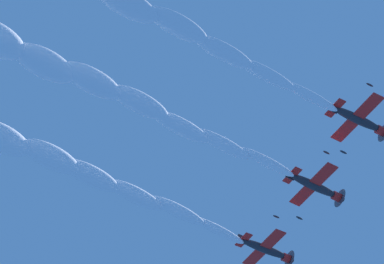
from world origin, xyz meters
The scene contains 5 objects.
airplane_lead centered at (-12.29, 11.06, 90.35)m, with size 7.85×8.30×4.57m.
airplane_left_wingman centered at (-2.70, 4.28, 89.30)m, with size 7.85×8.26×4.62m.
airplane_right_wingman centered at (5.60, -2.40, 88.95)m, with size 7.81×8.27×4.80m.
smoke_trail_lead centered at (-36.26, -18.74, 87.68)m, with size 34.39×42.76×6.52m.
smoke_trail_left_wingman centered at (-26.64, -25.46, 86.73)m, with size 34.94×41.89×6.39m.
Camera 1 is at (-1.41, -39.28, 2.14)m, focal length 68.00 mm.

